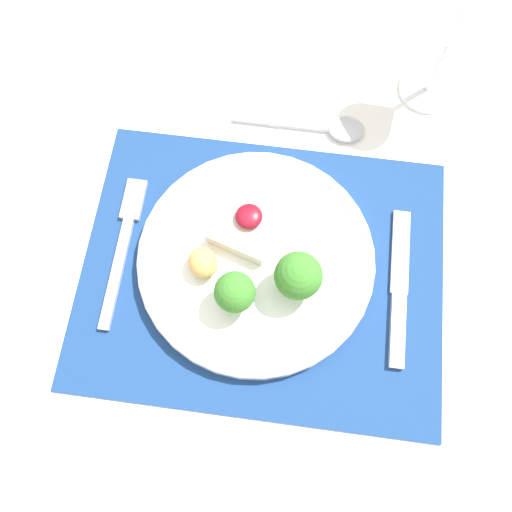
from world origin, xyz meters
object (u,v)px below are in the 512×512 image
Objects in this scene: fork at (124,240)px; wine_glass_near at (460,22)px; knife at (399,297)px; spoon at (329,128)px; dinner_plate at (256,259)px.

fork is 0.45m from wine_glass_near.
spoon is at bearing 117.19° from knife.
wine_glass_near is (0.35, 0.26, 0.11)m from fork.
spoon reaches higher than fork.
wine_glass_near reaches higher than fork.
fork is (-0.16, 0.01, -0.01)m from dinner_plate.
wine_glass_near is at bearing 27.72° from spoon.
dinner_plate reaches higher than knife.
wine_glass_near is (0.03, 0.29, 0.11)m from knife.
wine_glass_near reaches higher than spoon.
fork is 0.33m from knife.
spoon is at bearing -148.21° from wine_glass_near.
wine_glass_near is at bearing 87.37° from knife.
dinner_plate is 1.45× the size of fork.
dinner_plate reaches higher than spoon.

